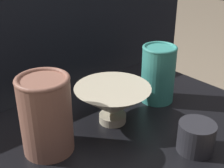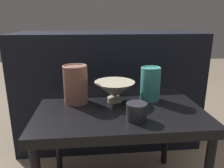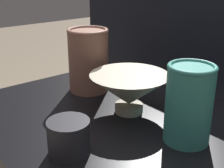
% 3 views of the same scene
% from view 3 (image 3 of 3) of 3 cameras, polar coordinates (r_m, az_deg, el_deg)
% --- Properties ---
extents(table, '(0.73, 0.56, 0.51)m').
position_cam_3_polar(table, '(0.77, 1.04, -9.92)').
color(table, black).
rests_on(table, ground_plane).
extents(bowl, '(0.19, 0.19, 0.10)m').
position_cam_3_polar(bowl, '(0.76, 3.16, -1.14)').
color(bowl, '#B2A88E').
rests_on(bowl, table).
extents(vase_textured_left, '(0.12, 0.12, 0.18)m').
position_cam_3_polar(vase_textured_left, '(0.89, -4.33, 4.54)').
color(vase_textured_left, brown).
rests_on(vase_textured_left, table).
extents(vase_colorful_right, '(0.10, 0.10, 0.16)m').
position_cam_3_polar(vase_colorful_right, '(0.64, 13.88, -3.39)').
color(vase_colorful_right, teal).
rests_on(vase_colorful_right, table).
extents(cup, '(0.08, 0.08, 0.07)m').
position_cam_3_polar(cup, '(0.61, -7.88, -9.61)').
color(cup, '#232328').
rests_on(cup, table).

